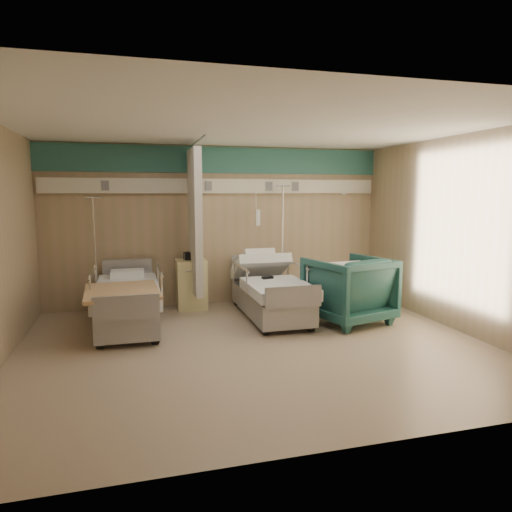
% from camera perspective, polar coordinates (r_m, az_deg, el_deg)
% --- Properties ---
extents(ground, '(6.00, 5.00, 0.00)m').
position_cam_1_polar(ground, '(6.04, -0.06, -11.23)').
color(ground, gray).
rests_on(ground, ground).
extents(room_walls, '(6.04, 5.04, 2.82)m').
position_cam_1_polar(room_walls, '(5.95, -0.99, 6.76)').
color(room_walls, tan).
rests_on(room_walls, ground).
extents(bed_right, '(1.00, 2.16, 0.63)m').
position_cam_1_polar(bed_right, '(7.32, 1.83, -5.27)').
color(bed_right, silver).
rests_on(bed_right, ground).
extents(bed_left, '(1.00, 2.16, 0.63)m').
position_cam_1_polar(bed_left, '(7.02, -15.73, -6.14)').
color(bed_left, silver).
rests_on(bed_left, ground).
extents(bedside_cabinet, '(0.50, 0.48, 0.85)m').
position_cam_1_polar(bedside_cabinet, '(7.92, -8.08, -3.51)').
color(bedside_cabinet, beige).
rests_on(bedside_cabinet, ground).
extents(visitor_armchair, '(1.34, 1.36, 1.02)m').
position_cam_1_polar(visitor_armchair, '(7.16, 11.51, -4.12)').
color(visitor_armchair, '#1F4F49').
rests_on(visitor_armchair, ground).
extents(waffle_blanket, '(0.70, 0.64, 0.07)m').
position_cam_1_polar(waffle_blanket, '(7.03, 11.91, 0.17)').
color(waffle_blanket, white).
rests_on(waffle_blanket, visitor_armchair).
extents(iv_stand_right, '(0.38, 0.38, 2.12)m').
position_cam_1_polar(iv_stand_right, '(8.34, 3.27, -2.80)').
color(iv_stand_right, silver).
rests_on(iv_stand_right, ground).
extents(iv_stand_left, '(0.34, 0.34, 1.93)m').
position_cam_1_polar(iv_stand_left, '(7.81, -19.23, -4.28)').
color(iv_stand_left, silver).
rests_on(iv_stand_left, ground).
extents(call_remote, '(0.19, 0.11, 0.04)m').
position_cam_1_polar(call_remote, '(7.24, 1.45, -2.71)').
color(call_remote, black).
rests_on(call_remote, bed_right).
extents(tan_blanket, '(1.04, 1.27, 0.04)m').
position_cam_1_polar(tan_blanket, '(6.49, -16.41, -4.25)').
color(tan_blanket, tan).
rests_on(tan_blanket, bed_left).
extents(toiletry_bag, '(0.26, 0.19, 0.13)m').
position_cam_1_polar(toiletry_bag, '(7.86, -8.08, 0.03)').
color(toiletry_bag, black).
rests_on(toiletry_bag, bedside_cabinet).
extents(white_cup, '(0.11, 0.11, 0.12)m').
position_cam_1_polar(white_cup, '(7.85, -8.68, -0.04)').
color(white_cup, white).
rests_on(white_cup, bedside_cabinet).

